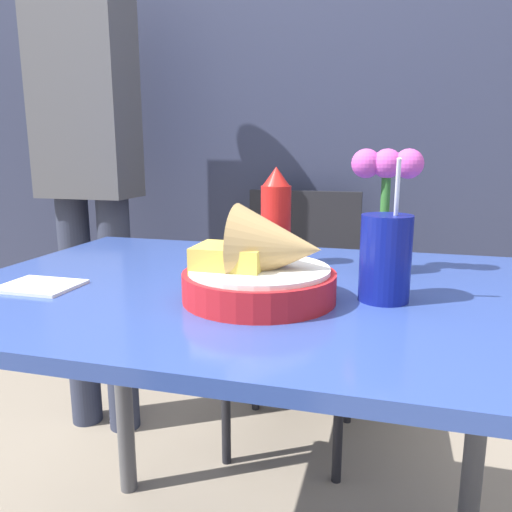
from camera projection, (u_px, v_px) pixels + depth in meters
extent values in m
cube|color=#2D334C|center=(328.00, 67.00, 1.79)|extent=(7.00, 0.06, 2.60)
cube|color=#334C9E|center=(248.00, 290.00, 0.93)|extent=(1.07, 0.77, 0.02)
cylinder|color=#4C4C51|center=(122.00, 376.00, 1.44)|extent=(0.05, 0.05, 0.74)
cylinder|color=#4C4C51|center=(477.00, 422.00, 1.19)|extent=(0.05, 0.05, 0.74)
cylinder|color=black|center=(226.00, 402.00, 1.60)|extent=(0.03, 0.03, 0.44)
cylinder|color=black|center=(338.00, 417.00, 1.51)|extent=(0.03, 0.03, 0.44)
cylinder|color=black|center=(256.00, 358.00, 1.94)|extent=(0.03, 0.03, 0.44)
cylinder|color=black|center=(349.00, 368.00, 1.85)|extent=(0.03, 0.03, 0.44)
cube|color=black|center=(293.00, 321.00, 1.68)|extent=(0.40, 0.40, 0.02)
cube|color=black|center=(304.00, 248.00, 1.81)|extent=(0.40, 0.03, 0.41)
cylinder|color=red|center=(259.00, 286.00, 0.83)|extent=(0.25, 0.25, 0.05)
cylinder|color=white|center=(259.00, 269.00, 0.82)|extent=(0.23, 0.23, 0.01)
cone|color=tan|center=(278.00, 248.00, 0.80)|extent=(0.14, 0.14, 0.14)
cube|color=#E5C14C|center=(231.00, 259.00, 0.82)|extent=(0.11, 0.09, 0.04)
cylinder|color=red|center=(276.00, 226.00, 1.06)|extent=(0.06, 0.06, 0.17)
cone|color=red|center=(276.00, 176.00, 1.04)|extent=(0.06, 0.06, 0.04)
cylinder|color=navy|center=(385.00, 258.00, 0.81)|extent=(0.08, 0.08, 0.14)
cylinder|color=black|center=(385.00, 265.00, 0.82)|extent=(0.08, 0.08, 0.12)
cylinder|color=white|center=(396.00, 220.00, 0.80)|extent=(0.01, 0.07, 0.20)
cylinder|color=black|center=(383.00, 246.00, 1.01)|extent=(0.07, 0.07, 0.11)
cylinder|color=#33722D|center=(385.00, 195.00, 0.99)|extent=(0.02, 0.02, 0.10)
sphere|color=#D14CB2|center=(387.00, 164.00, 0.97)|extent=(0.06, 0.06, 0.06)
sphere|color=#D14CB2|center=(366.00, 163.00, 0.98)|extent=(0.06, 0.06, 0.06)
sphere|color=#D14CB2|center=(409.00, 164.00, 0.96)|extent=(0.06, 0.06, 0.06)
cube|color=white|center=(40.00, 286.00, 0.90)|extent=(0.13, 0.11, 0.01)
cylinder|color=#2D3347|center=(80.00, 313.00, 1.82)|extent=(0.11, 0.11, 0.85)
cylinder|color=#2D3347|center=(119.00, 317.00, 1.78)|extent=(0.11, 0.11, 0.85)
cube|color=#4C4C51|center=(83.00, 88.00, 1.63)|extent=(0.32, 0.18, 0.71)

